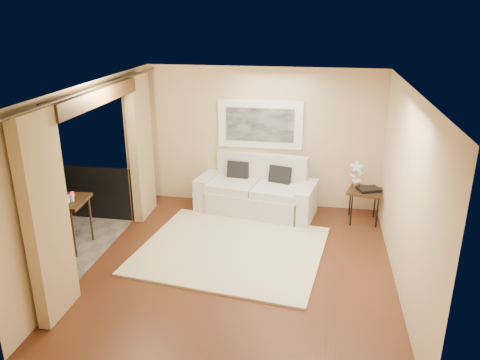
% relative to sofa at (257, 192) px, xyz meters
% --- Properties ---
extents(floor, '(5.00, 5.00, 0.00)m').
position_rel_sofa_xyz_m(floor, '(0.05, -2.10, -0.38)').
color(floor, '#512A17').
rests_on(floor, ground).
extents(room_shell, '(5.00, 6.40, 5.00)m').
position_rel_sofa_xyz_m(room_shell, '(-2.08, -2.10, 2.14)').
color(room_shell, white).
rests_on(room_shell, ground).
extents(balcony, '(1.81, 2.60, 1.17)m').
position_rel_sofa_xyz_m(balcony, '(-3.26, -2.10, -0.20)').
color(balcony, '#605B56').
rests_on(balcony, ground).
extents(curtains, '(0.16, 4.80, 2.64)m').
position_rel_sofa_xyz_m(curtains, '(-2.06, -2.10, 0.96)').
color(curtains, tan).
rests_on(curtains, ground).
extents(artwork, '(1.62, 0.07, 0.92)m').
position_rel_sofa_xyz_m(artwork, '(-0.01, 0.37, 1.24)').
color(artwork, white).
rests_on(artwork, room_shell).
extents(rug, '(3.16, 2.84, 0.04)m').
position_rel_sofa_xyz_m(rug, '(-0.19, -1.68, -0.36)').
color(rug, beige).
rests_on(rug, floor).
extents(sofa, '(2.35, 1.32, 1.06)m').
position_rel_sofa_xyz_m(sofa, '(0.00, 0.00, 0.00)').
color(sofa, silver).
rests_on(sofa, floor).
extents(side_table, '(0.68, 0.68, 0.62)m').
position_rel_sofa_xyz_m(side_table, '(1.98, -0.16, 0.18)').
color(side_table, '#322010').
rests_on(side_table, floor).
extents(tray, '(0.46, 0.40, 0.05)m').
position_rel_sofa_xyz_m(tray, '(2.04, -0.17, 0.26)').
color(tray, black).
rests_on(tray, side_table).
extents(orchid, '(0.28, 0.20, 0.49)m').
position_rel_sofa_xyz_m(orchid, '(1.82, -0.01, 0.48)').
color(orchid, white).
rests_on(orchid, side_table).
extents(bistro_table, '(0.77, 0.77, 0.83)m').
position_rel_sofa_xyz_m(bistro_table, '(-2.86, -1.99, 0.37)').
color(bistro_table, '#322010').
rests_on(bistro_table, balcony).
extents(balcony_chair_far, '(0.48, 0.48, 0.97)m').
position_rel_sofa_xyz_m(balcony_chair_far, '(-3.64, -1.53, 0.19)').
color(balcony_chair_far, '#322010').
rests_on(balcony_chair_far, balcony).
extents(balcony_chair_near, '(0.42, 0.43, 0.93)m').
position_rel_sofa_xyz_m(balcony_chair_near, '(-3.25, -2.47, 0.16)').
color(balcony_chair_near, '#322010').
rests_on(balcony_chair_near, balcony).
extents(ice_bucket, '(0.18, 0.18, 0.20)m').
position_rel_sofa_xyz_m(ice_bucket, '(-3.05, -1.85, 0.55)').
color(ice_bucket, white).
rests_on(ice_bucket, bistro_table).
extents(candle, '(0.06, 0.06, 0.07)m').
position_rel_sofa_xyz_m(candle, '(-2.78, -1.81, 0.49)').
color(candle, red).
rests_on(candle, bistro_table).
extents(vase, '(0.04, 0.04, 0.18)m').
position_rel_sofa_xyz_m(vase, '(-2.89, -2.12, 0.54)').
color(vase, silver).
rests_on(vase, bistro_table).
extents(glass_a, '(0.06, 0.06, 0.12)m').
position_rel_sofa_xyz_m(glass_a, '(-2.72, -2.07, 0.51)').
color(glass_a, white).
rests_on(glass_a, bistro_table).
extents(glass_b, '(0.06, 0.06, 0.12)m').
position_rel_sofa_xyz_m(glass_b, '(-2.68, -2.01, 0.51)').
color(glass_b, white).
rests_on(glass_b, bistro_table).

